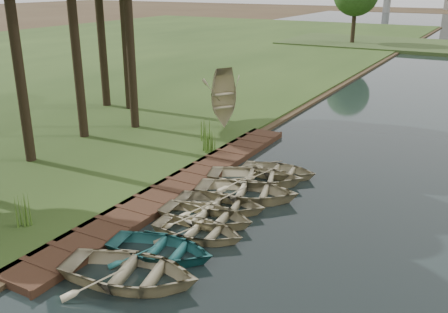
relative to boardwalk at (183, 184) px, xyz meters
The scene contains 15 objects.
ground 1.61m from the boardwalk, ahead, with size 300.00×300.00×0.00m, color #3D2F1D.
boardwalk is the anchor object (origin of this frame).
rowboat_0 6.63m from the boardwalk, 68.19° to the right, with size 2.74×3.84×0.80m, color tan.
rowboat_1 5.27m from the boardwalk, 63.01° to the right, with size 2.32×3.25×0.67m, color #297473.
rowboat_2 4.14m from the boardwalk, 49.13° to the right, with size 2.16×3.02×0.63m, color tan.
rowboat_3 3.24m from the boardwalk, 41.76° to the right, with size 2.35×3.28×0.68m, color tan.
rowboat_4 2.60m from the boardwalk, 25.09° to the right, with size 2.31×3.24×0.67m, color tan.
rowboat_5 2.75m from the boardwalk, ahead, with size 2.71×3.80×0.79m, color tan.
rowboat_6 2.91m from the boardwalk, 35.00° to the left, with size 2.69×3.76×0.78m, color tan.
rowboat_7 4.07m from the boardwalk, 45.91° to the left, with size 2.21×3.10×0.64m, color tan.
stored_rowboat 7.71m from the boardwalk, 107.48° to the left, with size 2.27×3.19×0.66m, color tan.
reeds_0 6.16m from the boardwalk, 110.95° to the right, with size 0.60×0.60×1.04m, color #3F661E.
reeds_1 3.94m from the boardwalk, 104.92° to the left, with size 0.60×0.60×1.01m, color #3F661E.
reeds_2 3.70m from the boardwalk, 105.88° to the left, with size 0.60×0.60×0.91m, color #3F661E.
reeds_3 5.39m from the boardwalk, 112.49° to the left, with size 0.60×0.60×1.08m, color #3F661E.
Camera 1 is at (8.69, -14.95, 7.70)m, focal length 40.00 mm.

